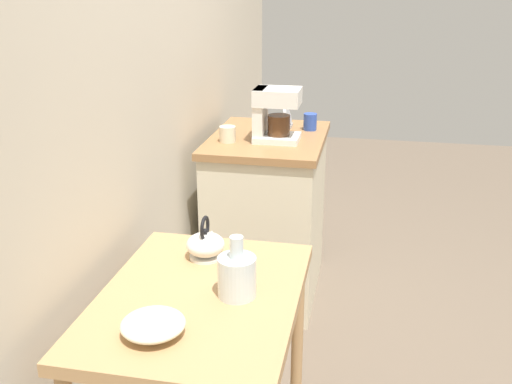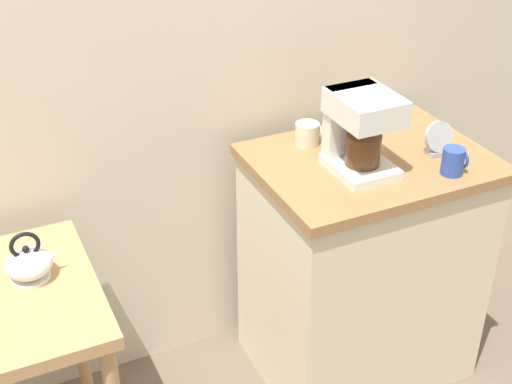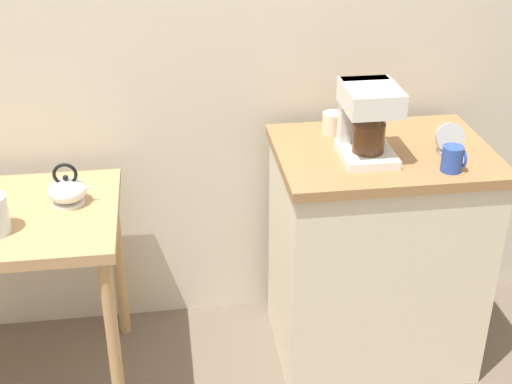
# 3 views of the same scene
# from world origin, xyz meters

# --- Properties ---
(kitchen_counter) EXTENTS (0.76, 0.57, 0.88)m
(kitchen_counter) POSITION_xyz_m (0.65, 0.07, 0.44)
(kitchen_counter) COLOR beige
(kitchen_counter) RESTS_ON ground_plane
(teakettle) EXTENTS (0.16, 0.13, 0.15)m
(teakettle) POSITION_xyz_m (-0.46, 0.08, 0.79)
(teakettle) COLOR white
(teakettle) RESTS_ON wooden_table
(coffee_maker) EXTENTS (0.18, 0.22, 0.26)m
(coffee_maker) POSITION_xyz_m (0.57, 0.03, 1.02)
(coffee_maker) COLOR white
(coffee_maker) RESTS_ON kitchen_counter
(mug_blue) EXTENTS (0.08, 0.07, 0.09)m
(mug_blue) POSITION_xyz_m (0.82, -0.13, 0.93)
(mug_blue) COLOR #2D4CAD
(mug_blue) RESTS_ON kitchen_counter
(mug_small_cream) EXTENTS (0.09, 0.08, 0.08)m
(mug_small_cream) POSITION_xyz_m (0.50, 0.24, 0.92)
(mug_small_cream) COLOR beige
(mug_small_cream) RESTS_ON kitchen_counter
(table_clock) EXTENTS (0.10, 0.05, 0.12)m
(table_clock) POSITION_xyz_m (0.86, -0.00, 0.94)
(table_clock) COLOR #B2B5BA
(table_clock) RESTS_ON kitchen_counter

